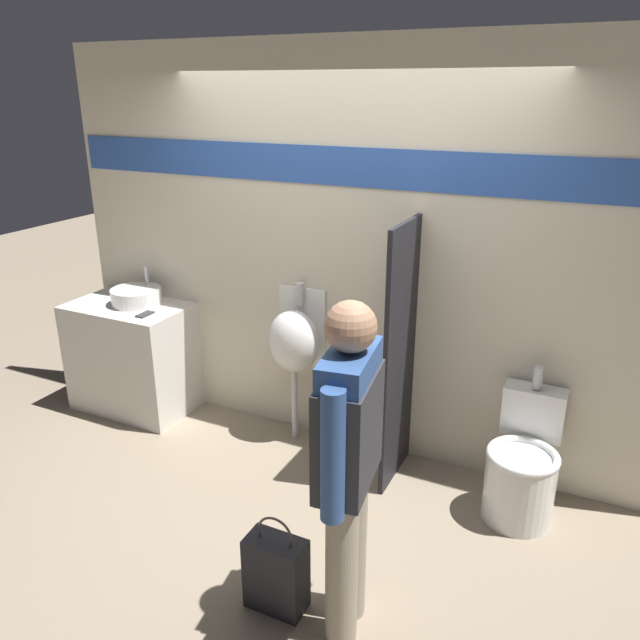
{
  "coord_description": "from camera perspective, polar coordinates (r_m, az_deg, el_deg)",
  "views": [
    {
      "loc": [
        1.57,
        -3.07,
        2.4
      ],
      "look_at": [
        0.0,
        0.17,
        1.05
      ],
      "focal_mm": 35.0,
      "sensor_mm": 36.0,
      "label": 1
    }
  ],
  "objects": [
    {
      "name": "display_wall",
      "position": [
        4.13,
        2.62,
        5.92
      ],
      "size": [
        4.37,
        0.07,
        2.7
      ],
      "color": "beige",
      "rests_on": "ground_plane"
    },
    {
      "name": "divider_near_counter",
      "position": [
        3.88,
        7.28,
        -3.34
      ],
      "size": [
        0.03,
        0.53,
        1.68
      ],
      "color": "black",
      "rests_on": "ground_plane"
    },
    {
      "name": "toilet",
      "position": [
        3.94,
        18.0,
        -12.88
      ],
      "size": [
        0.41,
        0.58,
        0.87
      ],
      "color": "white",
      "rests_on": "ground_plane"
    },
    {
      "name": "ground_plane",
      "position": [
        4.21,
        -1.04,
        -14.27
      ],
      "size": [
        16.0,
        16.0,
        0.0
      ],
      "primitive_type": "plane",
      "color": "gray"
    },
    {
      "name": "person_in_vest",
      "position": [
        2.71,
        2.6,
        -12.01
      ],
      "size": [
        0.26,
        0.56,
        1.62
      ],
      "rotation": [
        0.0,
        0.0,
        1.72
      ],
      "color": "gray",
      "rests_on": "ground_plane"
    },
    {
      "name": "urinal_near_counter",
      "position": [
        4.31,
        -2.34,
        -1.9
      ],
      "size": [
        0.37,
        0.29,
        1.15
      ],
      "color": "silver",
      "rests_on": "ground_plane"
    },
    {
      "name": "sink_basin",
      "position": [
        4.92,
        -16.45,
        2.1
      ],
      "size": [
        0.38,
        0.38,
        0.26
      ],
      "color": "white",
      "rests_on": "sink_counter"
    },
    {
      "name": "cell_phone",
      "position": [
        4.67,
        -15.71,
        0.51
      ],
      "size": [
        0.07,
        0.14,
        0.01
      ],
      "color": "#232328",
      "rests_on": "sink_counter"
    },
    {
      "name": "shopping_bag",
      "position": [
        3.26,
        -4.04,
        -22.05
      ],
      "size": [
        0.29,
        0.16,
        0.52
      ],
      "color": "#232328",
      "rests_on": "ground_plane"
    },
    {
      "name": "sink_counter",
      "position": [
        5.08,
        -16.74,
        -3.24
      ],
      "size": [
        0.91,
        0.56,
        0.86
      ],
      "color": "silver",
      "rests_on": "ground_plane"
    }
  ]
}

